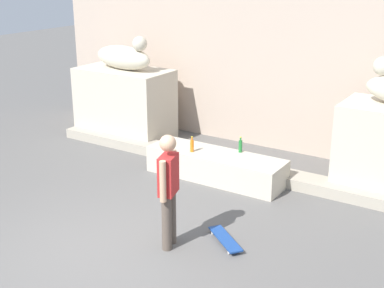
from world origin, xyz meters
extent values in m
plane|color=#605E5B|center=(0.00, 0.00, 0.00)|extent=(40.00, 40.00, 0.00)
cube|color=#BDA895|center=(0.00, 5.77, 2.89)|extent=(11.00, 0.60, 5.77)
cube|color=beige|center=(-3.05, 4.43, 0.78)|extent=(2.15, 1.16, 1.57)
ellipsoid|color=beige|center=(-3.05, 4.43, 1.83)|extent=(1.66, 0.78, 0.52)
sphere|color=beige|center=(-2.50, 4.35, 2.19)|extent=(0.32, 0.32, 0.32)
sphere|color=beige|center=(2.51, 4.56, 2.19)|extent=(0.32, 0.32, 0.32)
cube|color=beige|center=(0.00, 3.33, 0.25)|extent=(2.63, 0.79, 0.50)
cylinder|color=brown|center=(0.72, 0.73, 0.41)|extent=(0.14, 0.14, 0.82)
cylinder|color=brown|center=(0.67, 0.92, 0.41)|extent=(0.14, 0.14, 0.82)
cube|color=#B22626|center=(0.70, 0.82, 1.10)|extent=(0.29, 0.40, 0.56)
sphere|color=tan|center=(0.70, 0.82, 1.55)|extent=(0.23, 0.23, 0.23)
cylinder|color=tan|center=(0.76, 0.61, 1.09)|extent=(0.09, 0.09, 0.58)
cylinder|color=tan|center=(0.63, 1.04, 1.09)|extent=(0.09, 0.09, 0.58)
cube|color=navy|center=(1.33, 1.32, 0.07)|extent=(0.76, 0.64, 0.02)
cylinder|color=white|center=(1.05, 1.45, 0.03)|extent=(0.06, 0.06, 0.06)
cylinder|color=white|center=(1.14, 1.56, 0.03)|extent=(0.06, 0.06, 0.06)
cylinder|color=white|center=(1.53, 1.08, 0.03)|extent=(0.06, 0.06, 0.06)
cylinder|color=white|center=(1.61, 1.20, 0.03)|extent=(0.06, 0.06, 0.06)
cylinder|color=orange|center=(-0.42, 3.17, 0.61)|extent=(0.07, 0.07, 0.22)
cylinder|color=orange|center=(-0.42, 3.17, 0.75)|extent=(0.03, 0.03, 0.06)
cylinder|color=yellow|center=(-0.42, 3.17, 0.79)|extent=(0.04, 0.04, 0.01)
cylinder|color=#1E722D|center=(0.35, 3.63, 0.61)|extent=(0.07, 0.07, 0.23)
cylinder|color=#1E722D|center=(0.35, 3.63, 0.76)|extent=(0.03, 0.03, 0.06)
cylinder|color=yellow|center=(0.35, 3.63, 0.79)|extent=(0.04, 0.04, 0.01)
cube|color=#A9A08F|center=(0.00, 3.83, 0.10)|extent=(8.24, 0.50, 0.20)
camera|label=1|loc=(4.60, -4.67, 3.88)|focal=49.76mm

